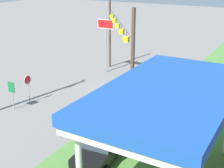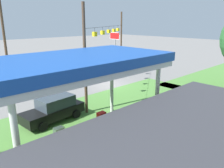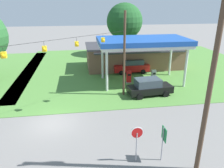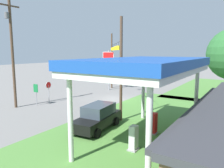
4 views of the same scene
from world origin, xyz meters
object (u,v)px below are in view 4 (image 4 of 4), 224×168
at_px(fuel_pump_far, 134,139).
at_px(utility_pole_main, 12,48).
at_px(stop_sign_roadside, 49,87).
at_px(car_at_pumps_front, 98,117).
at_px(car_at_pumps_rear, 212,138).
at_px(stop_sign_overhead, 108,62).
at_px(gas_station_canopy, 146,67).
at_px(fuel_pump_near, 154,124).
at_px(route_sign, 36,90).

distance_m(fuel_pump_far, utility_pole_main, 16.59).
relative_size(stop_sign_roadside, utility_pole_main, 0.22).
distance_m(car_at_pumps_front, stop_sign_roadside, 10.85).
height_order(car_at_pumps_rear, stop_sign_overhead, stop_sign_overhead).
relative_size(gas_station_canopy, fuel_pump_far, 6.83).
height_order(fuel_pump_near, route_sign, route_sign).
bearing_deg(car_at_pumps_rear, fuel_pump_near, 71.73).
bearing_deg(stop_sign_roadside, fuel_pump_near, -100.88).
distance_m(fuel_pump_near, stop_sign_overhead, 19.10).
xyz_separation_m(car_at_pumps_front, stop_sign_overhead, (-14.92, -8.83, 3.38)).
relative_size(fuel_pump_far, route_sign, 0.65).
bearing_deg(utility_pole_main, gas_station_canopy, 86.88).
bearing_deg(stop_sign_overhead, utility_pole_main, -10.00).
relative_size(fuel_pump_far, car_at_pumps_rear, 0.31).
distance_m(fuel_pump_near, fuel_pump_far, 3.20).
relative_size(fuel_pump_near, stop_sign_roadside, 0.63).
bearing_deg(fuel_pump_far, car_at_pumps_rear, 115.09).
bearing_deg(route_sign, fuel_pump_near, 85.81).
bearing_deg(fuel_pump_near, stop_sign_roadside, -100.88).
bearing_deg(fuel_pump_far, gas_station_canopy, 179.94).
distance_m(fuel_pump_far, car_at_pumps_front, 4.49).
relative_size(car_at_pumps_front, route_sign, 2.06).
bearing_deg(utility_pole_main, fuel_pump_near, 92.81).
height_order(fuel_pump_near, fuel_pump_far, same).
height_order(gas_station_canopy, stop_sign_roadside, gas_station_canopy).
relative_size(gas_station_canopy, fuel_pump_near, 6.83).
bearing_deg(fuel_pump_far, stop_sign_overhead, -142.48).
relative_size(fuel_pump_near, car_at_pumps_front, 0.32).
bearing_deg(gas_station_canopy, route_sign, -100.51).
distance_m(gas_station_canopy, route_sign, 14.89).
distance_m(car_at_pumps_rear, stop_sign_roadside, 18.64).
height_order(car_at_pumps_rear, route_sign, route_sign).
relative_size(gas_station_canopy, car_at_pumps_front, 2.16).
xyz_separation_m(stop_sign_roadside, stop_sign_overhead, (-10.90, 1.21, 2.53)).
distance_m(car_at_pumps_rear, stop_sign_overhead, 22.83).
bearing_deg(stop_sign_overhead, car_at_pumps_rear, 48.71).
relative_size(fuel_pump_near, car_at_pumps_rear, 0.31).
distance_m(fuel_pump_far, stop_sign_overhead, 21.50).
relative_size(route_sign, utility_pole_main, 0.21).
bearing_deg(utility_pole_main, stop_sign_roadside, 159.12).
xyz_separation_m(fuel_pump_far, utility_pole_main, (-2.44, -15.44, 5.57)).
height_order(route_sign, utility_pole_main, utility_pole_main).
xyz_separation_m(stop_sign_overhead, utility_pole_main, (14.37, -2.53, 1.96)).
height_order(car_at_pumps_rear, stop_sign_roadside, stop_sign_roadside).
distance_m(gas_station_canopy, utility_pole_main, 15.52).
xyz_separation_m(fuel_pump_near, fuel_pump_far, (3.20, 0.00, 0.00)).
height_order(car_at_pumps_front, route_sign, route_sign).
xyz_separation_m(car_at_pumps_rear, utility_pole_main, (-0.54, -19.51, 5.30)).
height_order(fuel_pump_near, utility_pole_main, utility_pole_main).
relative_size(stop_sign_roadside, stop_sign_overhead, 0.40).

